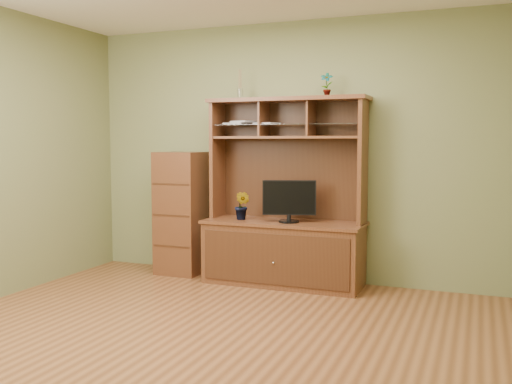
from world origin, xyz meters
The scene contains 8 objects.
room centered at (0.00, 0.00, 1.35)m, with size 4.54×4.04×2.74m.
media_hutch centered at (0.05, 1.73, 0.52)m, with size 1.66×0.61×1.90m.
monitor centered at (0.13, 1.65, 0.87)m, with size 0.52×0.21×0.42m.
orchid_plant centered at (-0.38, 1.65, 0.80)m, with size 0.16×0.13×0.30m, color #28511C.
top_plant centered at (0.46, 1.80, 2.02)m, with size 0.13×0.09×0.24m, color #386623.
reed_diffuser centered at (-0.47, 1.81, 2.02)m, with size 0.06×0.06×0.31m.
magazines centered at (-0.37, 1.80, 1.65)m, with size 0.62×0.24×0.04m.
side_cabinet centered at (-1.16, 1.76, 0.67)m, with size 0.48×0.44×1.34m.
Camera 1 is at (1.91, -3.73, 1.46)m, focal length 40.00 mm.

